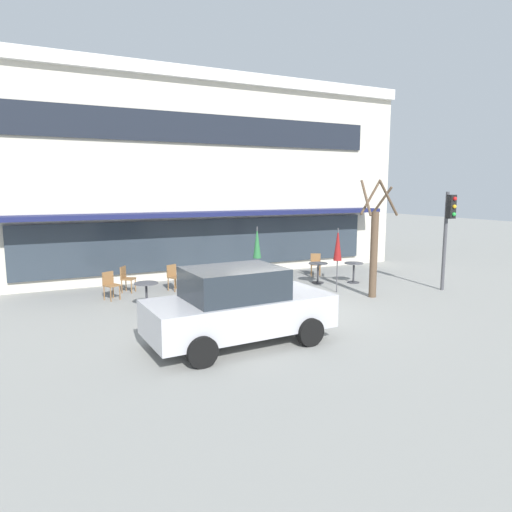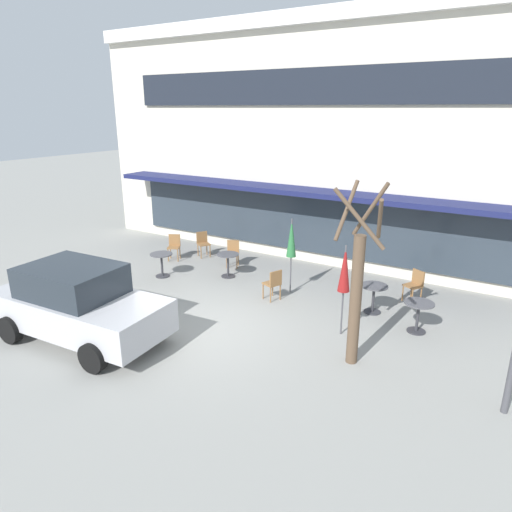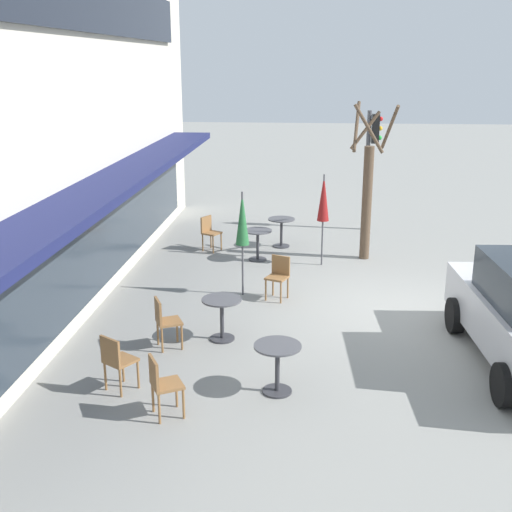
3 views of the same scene
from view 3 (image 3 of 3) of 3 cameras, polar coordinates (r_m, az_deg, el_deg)
The scene contains 14 objects.
ground_plane at distance 12.91m, azimuth 12.73°, elevation -4.89°, with size 80.00×80.00×0.00m, color gray.
cafe_table_near_wall at distance 16.87m, azimuth 2.27°, elevation 2.53°, with size 0.70×0.70×0.76m.
cafe_table_streetside at distance 9.51m, azimuth 1.92°, elevation -9.25°, with size 0.70×0.70×0.76m.
cafe_table_by_tree at distance 15.70m, azimuth 0.15°, elevation 1.45°, with size 0.70×0.70×0.76m.
cafe_table_mid_patio at distance 11.24m, azimuth -3.05°, elevation -4.99°, with size 0.70×0.70×0.76m.
patio_umbrella_green_folded at distance 13.05m, azimuth -1.22°, elevation 3.28°, with size 0.28×0.28×2.20m.
patio_umbrella_cream_folded at distance 15.13m, azimuth 6.02°, elevation 5.10°, with size 0.28×0.28×2.20m.
cafe_chair_0 at distance 13.16m, azimuth 2.02°, elevation -1.61°, with size 0.52×0.52×0.89m.
cafe_chair_1 at distance 8.98m, azimuth -8.38°, elevation -11.02°, with size 0.54×0.54×0.89m.
cafe_chair_2 at distance 9.74m, azimuth -12.29°, elevation -8.92°, with size 0.55×0.55×0.89m.
cafe_chair_3 at distance 11.00m, azimuth -8.12°, elevation -5.59°, with size 0.53×0.53×0.89m.
cafe_chair_4 at distance 16.57m, azimuth -4.16°, elevation 2.27°, with size 0.55×0.55×0.89m.
street_tree at distance 15.82m, azimuth 9.87°, elevation 5.70°, with size 1.05×1.07×3.80m.
traffic_light_pole at distance 18.60m, azimuth 10.22°, elevation 9.22°, with size 0.26×0.43×3.40m.
Camera 3 is at (-11.88, 1.83, 4.71)m, focal length 45.00 mm.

